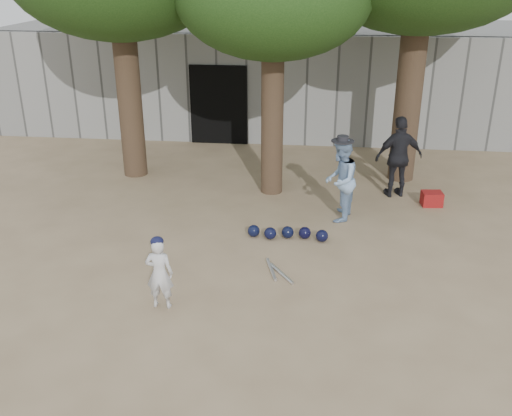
# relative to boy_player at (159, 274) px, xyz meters

# --- Properties ---
(ground) EXTENTS (70.00, 70.00, 0.00)m
(ground) POSITION_rel_boy_player_xyz_m (0.64, 0.68, -0.56)
(ground) COLOR #937C5E
(ground) RESTS_ON ground
(boy_player) EXTENTS (0.41, 0.27, 1.12)m
(boy_player) POSITION_rel_boy_player_xyz_m (0.00, 0.00, 0.00)
(boy_player) COLOR silver
(boy_player) RESTS_ON ground
(spectator_blue) EXTENTS (0.78, 0.92, 1.66)m
(spectator_blue) POSITION_rel_boy_player_xyz_m (2.70, 3.51, 0.27)
(spectator_blue) COLOR #85A6CF
(spectator_blue) RESTS_ON ground
(spectator_dark) EXTENTS (1.13, 0.70, 1.79)m
(spectator_dark) POSITION_rel_boy_player_xyz_m (4.00, 4.93, 0.33)
(spectator_dark) COLOR black
(spectator_dark) RESTS_ON ground
(red_bag) EXTENTS (0.45, 0.36, 0.30)m
(red_bag) POSITION_rel_boy_player_xyz_m (4.70, 4.44, -0.41)
(red_bag) COLOR maroon
(red_bag) RESTS_ON ground
(back_building) EXTENTS (16.00, 5.24, 3.00)m
(back_building) POSITION_rel_boy_player_xyz_m (0.64, 11.01, 0.94)
(back_building) COLOR gray
(back_building) RESTS_ON ground
(helmet_row) EXTENTS (1.51, 0.32, 0.23)m
(helmet_row) POSITION_rel_boy_player_xyz_m (1.74, 2.50, -0.45)
(helmet_row) COLOR black
(helmet_row) RESTS_ON ground
(bat_pile) EXTENTS (0.53, 0.79, 0.06)m
(bat_pile) POSITION_rel_boy_player_xyz_m (1.64, 1.19, -0.53)
(bat_pile) COLOR silver
(bat_pile) RESTS_ON ground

